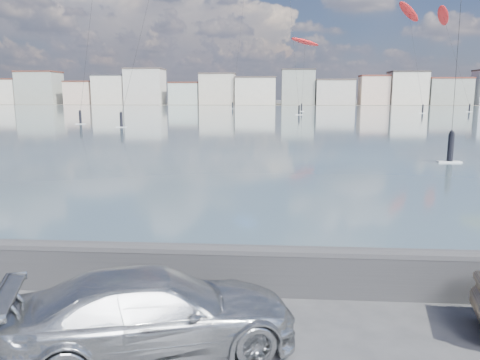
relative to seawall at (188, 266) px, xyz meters
name	(u,v)px	position (x,y,z in m)	size (l,w,h in m)	color
bay_water	(266,114)	(0.00, 88.80, -0.58)	(500.00, 177.00, 0.00)	#3C515B
far_shore_strip	(271,104)	(0.00, 197.30, -0.57)	(500.00, 60.00, 0.00)	#4C473D
seawall	(188,266)	(0.00, 0.00, 0.00)	(400.00, 0.36, 1.08)	#28282B
far_buildings	(274,90)	(1.31, 183.30, 5.44)	(240.79, 13.26, 14.60)	silver
car_silver	(155,313)	(-0.11, -2.33, 0.09)	(1.88, 4.63, 1.34)	#B2B5B9
kitesurfer_2	(409,14)	(33.31, 109.52, 22.39)	(7.03, 15.80, 26.13)	red
kitesurfer_4	(443,17)	(44.75, 119.90, 23.15)	(7.04, 17.96, 26.54)	red
kitesurfer_6	(305,42)	(9.64, 120.65, 17.14)	(9.78, 19.10, 19.05)	red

